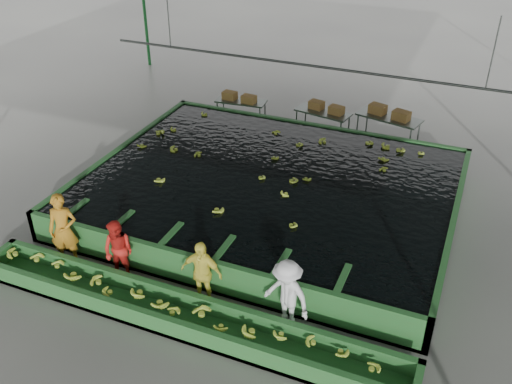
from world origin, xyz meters
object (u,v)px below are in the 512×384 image
at_px(sorting_trough, 181,315).
at_px(worker_d, 287,295).
at_px(worker_c, 201,273).
at_px(box_stack_right, 389,116).
at_px(worker_a, 63,230).
at_px(box_stack_mid, 326,111).
at_px(packing_table_mid, 322,123).
at_px(packing_table_left, 241,111).
at_px(box_stack_left, 239,101).
at_px(worker_b, 119,251).
at_px(flotation_tank, 270,192).
at_px(packing_table_right, 388,130).

bearing_deg(sorting_trough, worker_d, 21.06).
xyz_separation_m(worker_c, box_stack_right, (2.10, 9.61, 0.16)).
height_order(worker_a, box_stack_mid, worker_a).
bearing_deg(packing_table_mid, worker_c, -89.20).
xyz_separation_m(worker_a, packing_table_left, (0.47, 9.29, -0.54)).
relative_size(packing_table_left, packing_table_mid, 0.95).
bearing_deg(sorting_trough, worker_a, 167.40).
bearing_deg(box_stack_left, worker_a, -92.64).
relative_size(sorting_trough, box_stack_right, 7.00).
relative_size(box_stack_left, box_stack_right, 0.91).
relative_size(sorting_trough, box_stack_left, 7.73).
bearing_deg(worker_b, flotation_tank, 64.73).
xyz_separation_m(sorting_trough, box_stack_left, (-3.15, 10.02, 0.58)).
xyz_separation_m(flotation_tank, worker_c, (0.10, -4.30, 0.36)).
xyz_separation_m(flotation_tank, packing_table_mid, (-0.03, 5.08, -0.02)).
bearing_deg(worker_a, packing_table_left, 64.51).
bearing_deg(box_stack_left, worker_c, -70.55).
height_order(sorting_trough, box_stack_right, box_stack_right).
bearing_deg(flotation_tank, box_stack_left, 122.66).
distance_m(worker_c, box_stack_right, 9.83).
relative_size(box_stack_left, box_stack_mid, 1.00).
height_order(worker_b, box_stack_left, worker_b).
distance_m(worker_b, worker_c, 2.15).
relative_size(flotation_tank, box_stack_right, 7.00).
height_order(worker_c, box_stack_left, worker_c).
bearing_deg(flotation_tank, worker_a, -129.77).
bearing_deg(sorting_trough, worker_b, 158.66).
height_order(packing_table_right, box_stack_left, same).
relative_size(sorting_trough, packing_table_right, 4.70).
xyz_separation_m(flotation_tank, box_stack_right, (2.20, 5.31, 0.52)).
distance_m(worker_b, box_stack_mid, 9.68).
bearing_deg(packing_table_left, packing_table_right, 3.44).
xyz_separation_m(worker_d, box_stack_mid, (-2.02, 9.45, 0.02)).
relative_size(worker_d, packing_table_left, 0.93).
bearing_deg(packing_table_left, box_stack_right, 3.45).
bearing_deg(worker_b, worker_c, 0.20).
relative_size(packing_table_left, packing_table_right, 0.85).
relative_size(worker_b, worker_c, 0.96).
bearing_deg(worker_b, packing_table_right, 66.27).
bearing_deg(packing_table_mid, box_stack_mid, 36.37).
xyz_separation_m(worker_c, box_stack_left, (-3.25, 9.22, 0.02)).
relative_size(worker_b, worker_d, 0.91).
height_order(worker_d, box_stack_left, worker_d).
distance_m(sorting_trough, box_stack_mid, 10.27).
relative_size(flotation_tank, packing_table_right, 4.70).
distance_m(box_stack_mid, box_stack_right, 2.15).
height_order(worker_d, box_stack_right, worker_d).
relative_size(worker_a, packing_table_right, 0.89).
height_order(worker_c, worker_d, worker_d).
bearing_deg(worker_d, flotation_tank, 132.78).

